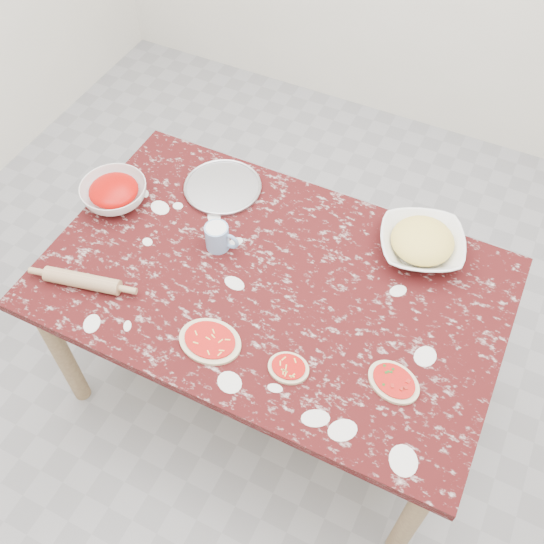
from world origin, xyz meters
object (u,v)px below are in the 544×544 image
Objects in this scene: worktable at (272,294)px; sauce_bowl at (114,193)px; rolling_pin at (82,281)px; flour_mug at (218,237)px; pizza_tray at (223,188)px; cheese_bowl at (421,245)px.

worktable is 0.73m from sauce_bowl.
worktable is at bearing 27.78° from rolling_pin.
flour_mug is at bearing 167.12° from worktable.
flour_mug is (0.47, -0.03, 0.01)m from sauce_bowl.
pizza_tray is 1.10× the size of rolling_pin.
flour_mug is (-0.24, 0.06, 0.14)m from worktable.
rolling_pin is (-0.34, -0.36, -0.03)m from flour_mug.
cheese_bowl reaches higher than pizza_tray.
cheese_bowl is 1.20m from rolling_pin.
flour_mug reaches higher than cheese_bowl.
cheese_bowl is at bearing 13.55° from sauce_bowl.
pizza_tray is at bearing 139.33° from worktable.
cheese_bowl is at bearing 40.07° from worktable.
worktable is at bearing -12.88° from flour_mug.
flour_mug reaches higher than pizza_tray.
sauce_bowl reaches higher than rolling_pin.
cheese_bowl is 0.73m from flour_mug.
pizza_tray is at bearing 35.07° from sauce_bowl.
sauce_bowl reaches higher than pizza_tray.
worktable is 0.50m from pizza_tray.
pizza_tray is 0.30m from flour_mug.
worktable is 12.37× the size of flour_mug.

